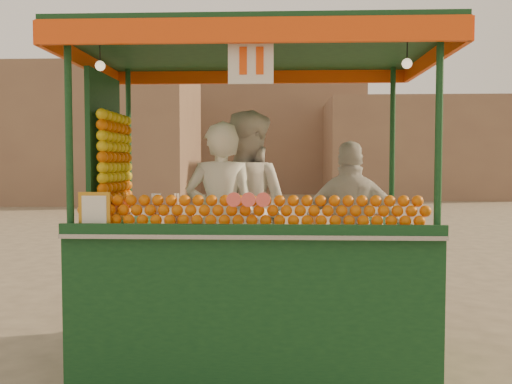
{
  "coord_description": "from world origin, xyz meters",
  "views": [
    {
      "loc": [
        -0.02,
        -4.99,
        1.78
      ],
      "look_at": [
        -0.23,
        -0.03,
        1.52
      ],
      "focal_mm": 38.6,
      "sensor_mm": 36.0,
      "label": 1
    }
  ],
  "objects_px": {
    "vendor_left": "(221,221)",
    "vendor_middle": "(245,211)",
    "juice_cart": "(246,259)",
    "vendor_right": "(351,229)"
  },
  "relations": [
    {
      "from": "vendor_left",
      "to": "vendor_middle",
      "type": "xyz_separation_m",
      "value": [
        0.21,
        0.3,
        0.06
      ]
    },
    {
      "from": "vendor_left",
      "to": "vendor_middle",
      "type": "distance_m",
      "value": 0.38
    },
    {
      "from": "juice_cart",
      "to": "vendor_right",
      "type": "relative_size",
      "value": 1.9
    },
    {
      "from": "vendor_left",
      "to": "vendor_right",
      "type": "xyz_separation_m",
      "value": [
        1.23,
        0.12,
        -0.09
      ]
    },
    {
      "from": "vendor_left",
      "to": "vendor_right",
      "type": "bearing_deg",
      "value": -175.34
    },
    {
      "from": "vendor_middle",
      "to": "vendor_right",
      "type": "xyz_separation_m",
      "value": [
        1.02,
        -0.18,
        -0.15
      ]
    },
    {
      "from": "vendor_left",
      "to": "vendor_middle",
      "type": "bearing_deg",
      "value": -125.88
    },
    {
      "from": "vendor_left",
      "to": "vendor_right",
      "type": "height_order",
      "value": "vendor_left"
    },
    {
      "from": "juice_cart",
      "to": "vendor_middle",
      "type": "height_order",
      "value": "juice_cart"
    },
    {
      "from": "vendor_right",
      "to": "juice_cart",
      "type": "bearing_deg",
      "value": 27.28
    }
  ]
}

